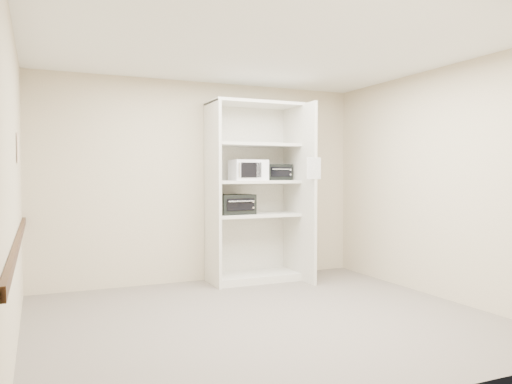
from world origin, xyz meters
name	(u,v)px	position (x,y,z in m)	size (l,w,h in m)	color
floor	(265,319)	(0.00, 0.00, 0.00)	(4.50, 4.00, 0.01)	slate
ceiling	(265,48)	(0.00, 0.00, 2.70)	(4.50, 4.00, 0.01)	white
wall_back	(204,182)	(0.00, 2.00, 1.35)	(4.50, 0.02, 2.70)	beige
wall_front	(398,190)	(0.00, -2.00, 1.35)	(4.50, 0.02, 2.70)	beige
wall_left	(14,187)	(-2.25, 0.00, 1.35)	(0.02, 4.00, 2.70)	beige
wall_right	(439,183)	(2.25, 0.00, 1.35)	(0.02, 4.00, 2.70)	beige
shelving_unit	(257,198)	(0.67, 1.70, 1.13)	(1.24, 0.92, 2.42)	white
microwave	(248,170)	(0.52, 1.67, 1.51)	(0.46, 0.35, 0.27)	white
toaster_oven_upper	(276,172)	(0.97, 1.76, 1.48)	(0.38, 0.29, 0.22)	black
toaster_oven_lower	(235,204)	(0.33, 1.69, 1.05)	(0.47, 0.36, 0.26)	black
paper_sign	(314,168)	(1.19, 1.07, 1.53)	(0.21, 0.01, 0.27)	white
chair_rail	(18,241)	(-2.23, 0.00, 0.90)	(0.04, 3.98, 0.08)	black
wall_poster	(18,148)	(-2.24, 0.59, 1.69)	(0.01, 0.20, 0.27)	white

